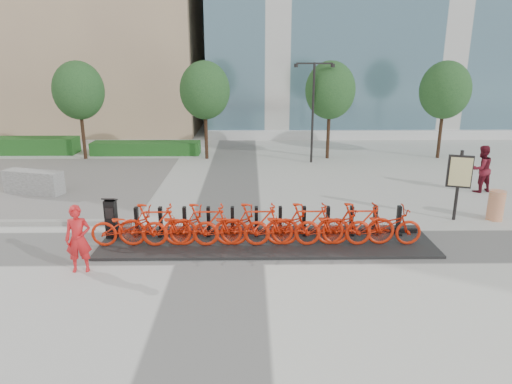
{
  "coord_description": "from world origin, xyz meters",
  "views": [
    {
      "loc": [
        0.81,
        -12.1,
        5.21
      ],
      "look_at": [
        1.0,
        1.5,
        1.2
      ],
      "focal_mm": 32.0,
      "sensor_mm": 36.0,
      "label": 1
    }
  ],
  "objects_px": {
    "jersey_barrier": "(34,182)",
    "construction_barrel": "(496,205)",
    "pedestrian": "(481,169)",
    "map_sign": "(459,175)",
    "worker_red": "(78,239)",
    "kiosk": "(111,218)",
    "bike_0": "(129,227)"
  },
  "relations": [
    {
      "from": "pedestrian",
      "to": "jersey_barrier",
      "type": "height_order",
      "value": "pedestrian"
    },
    {
      "from": "kiosk",
      "to": "jersey_barrier",
      "type": "height_order",
      "value": "kiosk"
    },
    {
      "from": "kiosk",
      "to": "map_sign",
      "type": "bearing_deg",
      "value": 10.78
    },
    {
      "from": "bike_0",
      "to": "worker_red",
      "type": "bearing_deg",
      "value": 147.96
    },
    {
      "from": "construction_barrel",
      "to": "map_sign",
      "type": "bearing_deg",
      "value": -179.86
    },
    {
      "from": "worker_red",
      "to": "jersey_barrier",
      "type": "bearing_deg",
      "value": 114.25
    },
    {
      "from": "worker_red",
      "to": "map_sign",
      "type": "height_order",
      "value": "map_sign"
    },
    {
      "from": "bike_0",
      "to": "pedestrian",
      "type": "distance_m",
      "value": 13.84
    },
    {
      "from": "jersey_barrier",
      "to": "construction_barrel",
      "type": "bearing_deg",
      "value": 4.68
    },
    {
      "from": "kiosk",
      "to": "jersey_barrier",
      "type": "relative_size",
      "value": 0.52
    },
    {
      "from": "worker_red",
      "to": "jersey_barrier",
      "type": "distance_m",
      "value": 8.2
    },
    {
      "from": "construction_barrel",
      "to": "jersey_barrier",
      "type": "bearing_deg",
      "value": 168.86
    },
    {
      "from": "bike_0",
      "to": "construction_barrel",
      "type": "distance_m",
      "value": 11.82
    },
    {
      "from": "worker_red",
      "to": "map_sign",
      "type": "relative_size",
      "value": 0.74
    },
    {
      "from": "worker_red",
      "to": "kiosk",
      "type": "bearing_deg",
      "value": 76.98
    },
    {
      "from": "bike_0",
      "to": "construction_barrel",
      "type": "xyz_separation_m",
      "value": [
        11.6,
        2.25,
        -0.14
      ]
    },
    {
      "from": "bike_0",
      "to": "jersey_barrier",
      "type": "relative_size",
      "value": 0.89
    },
    {
      "from": "bike_0",
      "to": "map_sign",
      "type": "distance_m",
      "value": 10.52
    },
    {
      "from": "kiosk",
      "to": "pedestrian",
      "type": "distance_m",
      "value": 14.23
    },
    {
      "from": "bike_0",
      "to": "jersey_barrier",
      "type": "xyz_separation_m",
      "value": [
        -5.19,
        5.55,
        -0.18
      ]
    },
    {
      "from": "worker_red",
      "to": "pedestrian",
      "type": "relative_size",
      "value": 0.92
    },
    {
      "from": "kiosk",
      "to": "pedestrian",
      "type": "bearing_deg",
      "value": 22.66
    },
    {
      "from": "pedestrian",
      "to": "construction_barrel",
      "type": "xyz_separation_m",
      "value": [
        -1.07,
        -3.31,
        -0.45
      ]
    },
    {
      "from": "kiosk",
      "to": "pedestrian",
      "type": "height_order",
      "value": "pedestrian"
    },
    {
      "from": "pedestrian",
      "to": "construction_barrel",
      "type": "height_order",
      "value": "pedestrian"
    },
    {
      "from": "bike_0",
      "to": "map_sign",
      "type": "xyz_separation_m",
      "value": [
        10.24,
        2.24,
        0.92
      ]
    },
    {
      "from": "worker_red",
      "to": "pedestrian",
      "type": "distance_m",
      "value": 15.25
    },
    {
      "from": "pedestrian",
      "to": "map_sign",
      "type": "bearing_deg",
      "value": 36.33
    },
    {
      "from": "map_sign",
      "to": "worker_red",
      "type": "bearing_deg",
      "value": -142.17
    },
    {
      "from": "jersey_barrier",
      "to": "map_sign",
      "type": "distance_m",
      "value": 15.82
    },
    {
      "from": "kiosk",
      "to": "bike_0",
      "type": "bearing_deg",
      "value": -41.62
    },
    {
      "from": "kiosk",
      "to": "pedestrian",
      "type": "relative_size",
      "value": 0.66
    }
  ]
}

